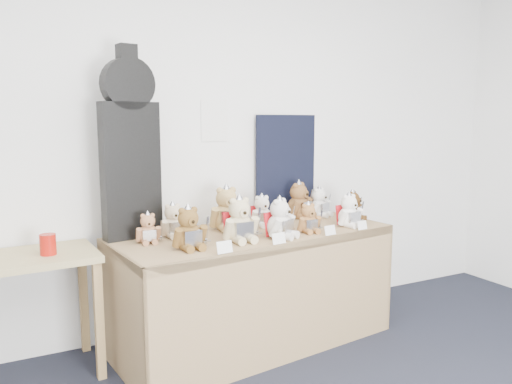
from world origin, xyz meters
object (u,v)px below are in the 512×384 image
teddy_front_right (309,219)px  teddy_front_end (353,207)px  guitar_case (130,146)px  teddy_back_centre_right (262,212)px  teddy_back_centre_left (227,210)px  red_cup (48,244)px  teddy_front_centre (280,220)px  display_table (260,258)px  teddy_back_left (173,222)px  teddy_front_far_left (189,230)px  teddy_front_far_right (349,212)px  teddy_back_end (320,203)px  side_table (15,278)px  teddy_back_far_left (148,229)px  teddy_front_left (240,221)px

teddy_front_right → teddy_front_end: teddy_front_end is taller
teddy_front_end → teddy_front_right: bearing=161.8°
guitar_case → teddy_back_centre_right: 1.04m
teddy_back_centre_left → teddy_back_centre_right: (0.28, -0.00, -0.04)m
red_cup → teddy_front_centre: bearing=-14.4°
display_table → teddy_back_left: 0.63m
teddy_front_far_left → teddy_front_far_right: teddy_front_far_left is taller
guitar_case → teddy_back_centre_left: (0.64, -0.05, -0.46)m
teddy_front_right → teddy_back_left: (-0.86, 0.29, 0.01)m
display_table → teddy_back_end: (0.70, 0.32, 0.27)m
side_table → teddy_front_right: bearing=-14.5°
teddy_front_end → teddy_back_far_left: (-1.55, 0.03, -0.02)m
teddy_front_right → teddy_back_left: 0.91m
teddy_back_end → side_table: bearing=160.0°
red_cup → teddy_back_centre_right: (1.43, 0.03, 0.07)m
teddy_front_far_right → teddy_back_end: 0.41m
teddy_back_end → teddy_front_far_left: bearing=178.7°
teddy_back_far_left → teddy_back_left: bearing=29.7°
teddy_front_left → teddy_back_left: teddy_front_left is taller
teddy_front_left → teddy_back_centre_left: teddy_back_centre_left is taller
red_cup → teddy_back_far_left: size_ratio=0.58×
side_table → guitar_case: guitar_case is taller
teddy_front_centre → teddy_back_centre_right: 0.38m
teddy_front_far_right → teddy_front_end: size_ratio=1.02×
teddy_back_far_left → teddy_back_end: bearing=14.7°
side_table → red_cup: bearing=-16.5°
display_table → teddy_front_right: size_ratio=8.73×
teddy_front_left → guitar_case: bearing=143.8°
teddy_front_end → teddy_back_end: teddy_front_end is taller
display_table → guitar_case: (-0.79, 0.27, 0.76)m
teddy_front_far_right → teddy_back_left: 1.25m
teddy_front_left → teddy_back_centre_right: teddy_front_left is taller
guitar_case → teddy_front_far_right: bearing=-23.1°
red_cup → teddy_front_far_left: (0.75, -0.35, 0.08)m
teddy_front_centre → side_table: bearing=136.8°
guitar_case → teddy_front_centre: (0.85, -0.43, -0.48)m
teddy_front_centre → teddy_front_right: (0.25, 0.05, -0.03)m
guitar_case → teddy_front_far_right: guitar_case is taller
teddy_front_end → teddy_front_centre: bearing=159.4°
teddy_front_far_left → teddy_back_centre_left: bearing=37.7°
guitar_case → teddy_back_far_left: bearing=-83.5°
teddy_front_left → teddy_front_centre: 0.28m
red_cup → teddy_back_centre_right: size_ratio=0.49×
guitar_case → teddy_back_centre_right: bearing=-13.0°
red_cup → teddy_front_centre: 1.42m
teddy_front_far_left → side_table: bearing=152.0°
teddy_front_far_right → teddy_back_far_left: size_ratio=1.25×
display_table → guitar_case: 1.13m
red_cup → teddy_front_left: size_ratio=0.39×
red_cup → teddy_front_left: (1.10, -0.32, 0.09)m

